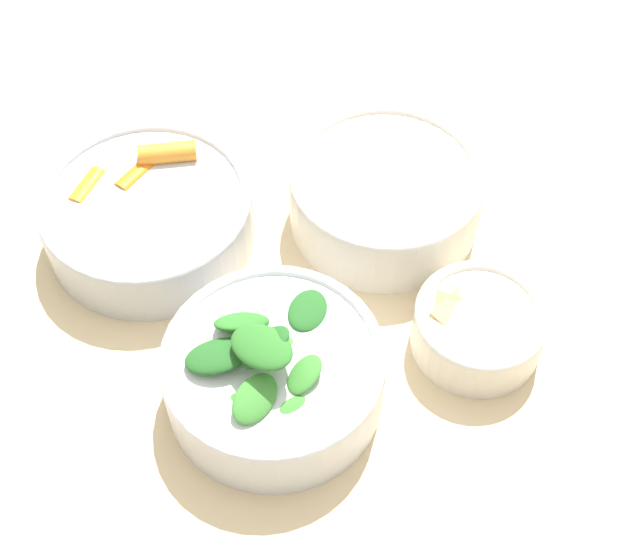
% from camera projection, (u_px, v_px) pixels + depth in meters
% --- Properties ---
extents(ground_plane, '(10.00, 10.00, 0.00)m').
position_uv_depth(ground_plane, '(366.00, 496.00, 1.47)').
color(ground_plane, brown).
extents(dining_table, '(1.34, 1.00, 0.73)m').
position_uv_depth(dining_table, '(390.00, 261.00, 0.95)').
color(dining_table, beige).
rests_on(dining_table, ground_plane).
extents(bowl_carrots, '(0.20, 0.20, 0.07)m').
position_uv_depth(bowl_carrots, '(148.00, 215.00, 0.83)').
color(bowl_carrots, silver).
rests_on(bowl_carrots, dining_table).
extents(bowl_greens, '(0.18, 0.18, 0.10)m').
position_uv_depth(bowl_greens, '(273.00, 372.00, 0.73)').
color(bowl_greens, silver).
rests_on(bowl_greens, dining_table).
extents(bowl_beans_hotdog, '(0.18, 0.18, 0.07)m').
position_uv_depth(bowl_beans_hotdog, '(385.00, 197.00, 0.84)').
color(bowl_beans_hotdog, silver).
rests_on(bowl_beans_hotdog, dining_table).
extents(bowl_cookies, '(0.11, 0.11, 0.05)m').
position_uv_depth(bowl_cookies, '(478.00, 326.00, 0.76)').
color(bowl_cookies, silver).
rests_on(bowl_cookies, dining_table).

